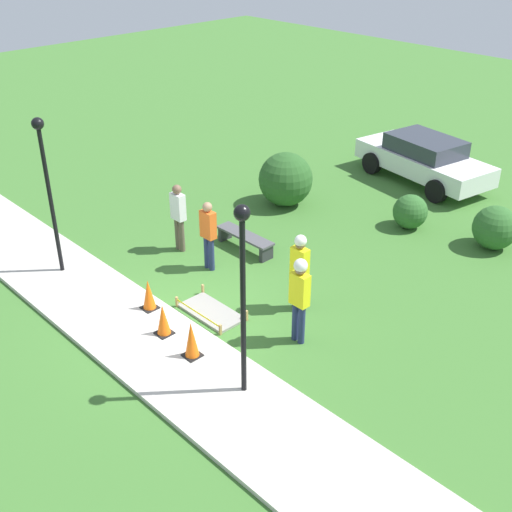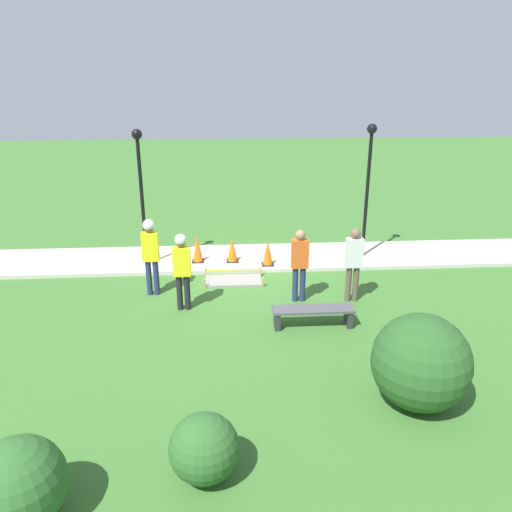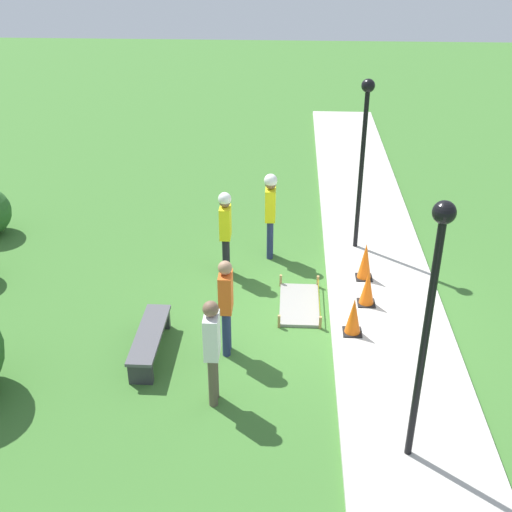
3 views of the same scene
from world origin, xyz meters
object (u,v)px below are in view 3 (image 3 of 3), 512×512
at_px(lamppost_near, 364,141).
at_px(bystander_in_gray_shirt, 212,346).
at_px(traffic_cone_sidewalk_edge, 365,261).
at_px(traffic_cone_near_patch, 354,316).
at_px(park_bench, 150,338).
at_px(lamppost_far, 431,301).
at_px(traffic_cone_far_patch, 367,288).
at_px(worker_supervisor, 225,226).
at_px(bystander_in_orange_shirt, 226,302).
at_px(worker_assistant, 270,207).

bearing_deg(lamppost_near, bystander_in_gray_shirt, 153.56).
bearing_deg(traffic_cone_sidewalk_edge, bystander_in_gray_shirt, 144.94).
relative_size(traffic_cone_near_patch, park_bench, 0.40).
bearing_deg(lamppost_far, park_bench, 61.63).
bearing_deg(traffic_cone_sidewalk_edge, traffic_cone_far_patch, 177.29).
bearing_deg(traffic_cone_sidewalk_edge, park_bench, 124.19).
bearing_deg(traffic_cone_near_patch, park_bench, 100.85).
distance_m(worker_supervisor, bystander_in_gray_shirt, 4.06).
relative_size(park_bench, lamppost_far, 0.47).
bearing_deg(traffic_cone_sidewalk_edge, lamppost_near, 2.50).
relative_size(traffic_cone_sidewalk_edge, bystander_in_orange_shirt, 0.44).
xyz_separation_m(park_bench, bystander_in_orange_shirt, (0.12, -1.33, 0.72)).
relative_size(bystander_in_orange_shirt, bystander_in_gray_shirt, 0.98).
relative_size(traffic_cone_near_patch, worker_assistant, 0.37).
xyz_separation_m(traffic_cone_near_patch, worker_assistant, (3.04, 1.60, 0.75)).
xyz_separation_m(park_bench, worker_supervisor, (2.89, -1.05, 0.81)).
height_order(traffic_cone_near_patch, traffic_cone_far_patch, traffic_cone_near_patch).
relative_size(traffic_cone_near_patch, traffic_cone_sidewalk_edge, 0.90).
bearing_deg(worker_assistant, traffic_cone_far_patch, -136.21).
distance_m(traffic_cone_sidewalk_edge, lamppost_far, 5.35).
xyz_separation_m(worker_supervisor, worker_assistant, (0.83, -0.90, 0.08)).
bearing_deg(worker_supervisor, lamppost_far, -149.07).
relative_size(traffic_cone_sidewalk_edge, lamppost_far, 0.21).
height_order(bystander_in_gray_shirt, lamppost_far, lamppost_far).
xyz_separation_m(traffic_cone_sidewalk_edge, lamppost_near, (1.46, 0.06, 2.09)).
xyz_separation_m(park_bench, worker_assistant, (3.72, -1.95, 0.89)).
height_order(traffic_cone_near_patch, traffic_cone_sidewalk_edge, traffic_cone_sidewalk_edge).
height_order(traffic_cone_far_patch, lamppost_near, lamppost_near).
distance_m(traffic_cone_near_patch, worker_supervisor, 3.41).
distance_m(traffic_cone_far_patch, bystander_in_gray_shirt, 3.94).
distance_m(park_bench, bystander_in_orange_shirt, 1.52).
bearing_deg(bystander_in_gray_shirt, lamppost_far, -110.15).
xyz_separation_m(park_bench, lamppost_far, (-2.22, -4.11, 2.31)).
xyz_separation_m(worker_supervisor, bystander_in_gray_shirt, (-4.06, -0.19, -0.07)).
bearing_deg(worker_assistant, bystander_in_gray_shirt, 171.79).
distance_m(traffic_cone_near_patch, bystander_in_gray_shirt, 3.02).
bearing_deg(worker_supervisor, bystander_in_orange_shirt, -174.28).
xyz_separation_m(worker_assistant, lamppost_far, (-5.94, -2.16, 1.43)).
bearing_deg(traffic_cone_far_patch, park_bench, 113.32).
bearing_deg(lamppost_near, park_bench, 136.82).
distance_m(park_bench, lamppost_near, 6.11).
xyz_separation_m(bystander_in_gray_shirt, lamppost_near, (5.31, -2.64, 1.53)).
height_order(traffic_cone_near_patch, worker_assistant, worker_assistant).
distance_m(traffic_cone_near_patch, traffic_cone_far_patch, 1.06).
relative_size(traffic_cone_sidewalk_edge, park_bench, 0.45).
height_order(park_bench, lamppost_far, lamppost_far).
bearing_deg(bystander_in_gray_shirt, bystander_in_orange_shirt, -3.68).
distance_m(worker_supervisor, lamppost_far, 6.15).
bearing_deg(lamppost_far, lamppost_near, 2.07).
xyz_separation_m(traffic_cone_near_patch, bystander_in_gray_shirt, (-1.85, 2.31, 0.60)).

